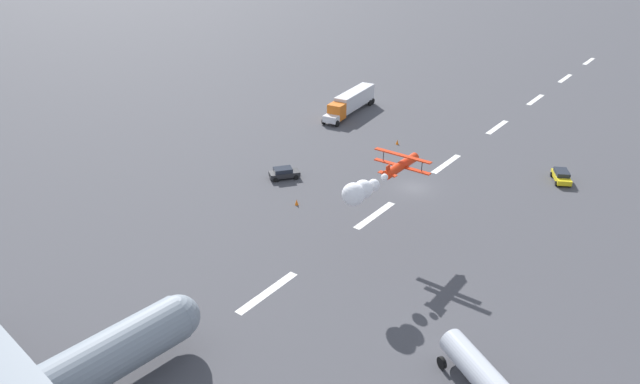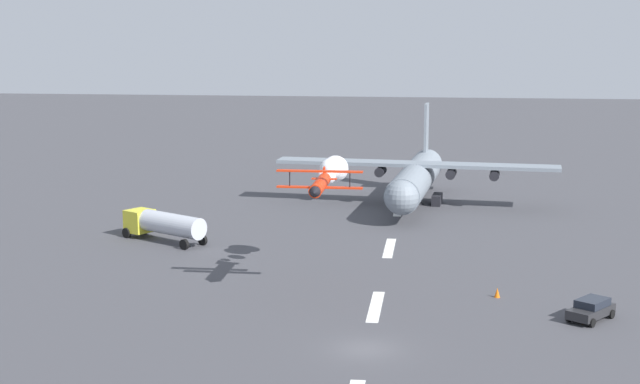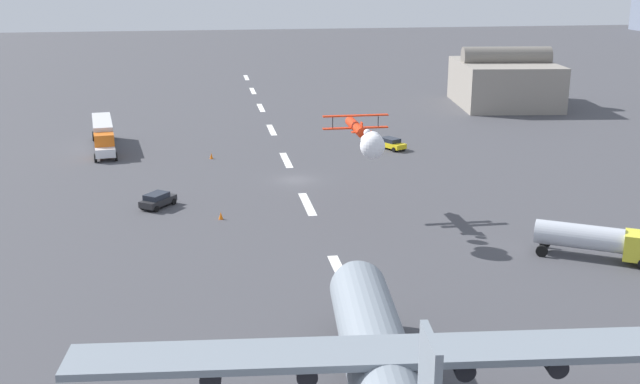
{
  "view_description": "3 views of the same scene",
  "coord_description": "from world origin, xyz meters",
  "px_view_note": "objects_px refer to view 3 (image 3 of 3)",
  "views": [
    {
      "loc": [
        60.86,
        30.73,
        32.85
      ],
      "look_at": [
        15.38,
        -3.82,
        4.27
      ],
      "focal_mm": 31.92,
      "sensor_mm": 36.0,
      "label": 1
    },
    {
      "loc": [
        -59.37,
        -4.47,
        20.69
      ],
      "look_at": [
        12.28,
        4.51,
        8.09
      ],
      "focal_mm": 53.99,
      "sensor_mm": 36.0,
      "label": 2
    },
    {
      "loc": [
        85.52,
        -10.78,
        23.97
      ],
      "look_at": [
        18.0,
        0.0,
        3.78
      ],
      "focal_mm": 43.13,
      "sensor_mm": 36.0,
      "label": 3
    }
  ],
  "objects_px": {
    "semi_truck_orange": "(103,133)",
    "traffic_cone_far": "(221,216)",
    "stunt_biplane_red": "(367,138)",
    "followme_car_yellow": "(158,200)",
    "traffic_cone_near": "(211,156)",
    "cargo_transport_plane": "(382,369)",
    "fuel_tanker_truck": "(594,239)",
    "airport_staff_sedan": "(391,143)"
  },
  "relations": [
    {
      "from": "traffic_cone_near",
      "to": "traffic_cone_far",
      "type": "distance_m",
      "value": 25.04
    },
    {
      "from": "cargo_transport_plane",
      "to": "semi_truck_orange",
      "type": "height_order",
      "value": "cargo_transport_plane"
    },
    {
      "from": "followme_car_yellow",
      "to": "airport_staff_sedan",
      "type": "distance_m",
      "value": 37.18
    },
    {
      "from": "cargo_transport_plane",
      "to": "airport_staff_sedan",
      "type": "relative_size",
      "value": 7.19
    },
    {
      "from": "airport_staff_sedan",
      "to": "followme_car_yellow",
      "type": "bearing_deg",
      "value": -54.3
    },
    {
      "from": "fuel_tanker_truck",
      "to": "stunt_biplane_red",
      "type": "bearing_deg",
      "value": -122.27
    },
    {
      "from": "fuel_tanker_truck",
      "to": "followme_car_yellow",
      "type": "height_order",
      "value": "fuel_tanker_truck"
    },
    {
      "from": "stunt_biplane_red",
      "to": "airport_staff_sedan",
      "type": "distance_m",
      "value": 33.91
    },
    {
      "from": "fuel_tanker_truck",
      "to": "traffic_cone_near",
      "type": "relative_size",
      "value": 12.42
    },
    {
      "from": "airport_staff_sedan",
      "to": "traffic_cone_near",
      "type": "distance_m",
      "value": 24.31
    },
    {
      "from": "followme_car_yellow",
      "to": "traffic_cone_near",
      "type": "height_order",
      "value": "followme_car_yellow"
    },
    {
      "from": "cargo_transport_plane",
      "to": "traffic_cone_far",
      "type": "xyz_separation_m",
      "value": [
        -36.69,
        -7.37,
        -2.91
      ]
    },
    {
      "from": "semi_truck_orange",
      "to": "airport_staff_sedan",
      "type": "bearing_deg",
      "value": 80.36
    },
    {
      "from": "cargo_transport_plane",
      "to": "stunt_biplane_red",
      "type": "height_order",
      "value": "cargo_transport_plane"
    },
    {
      "from": "traffic_cone_far",
      "to": "followme_car_yellow",
      "type": "bearing_deg",
      "value": -128.36
    },
    {
      "from": "semi_truck_orange",
      "to": "traffic_cone_far",
      "type": "height_order",
      "value": "semi_truck_orange"
    },
    {
      "from": "cargo_transport_plane",
      "to": "traffic_cone_far",
      "type": "distance_m",
      "value": 37.53
    },
    {
      "from": "stunt_biplane_red",
      "to": "cargo_transport_plane",
      "type": "bearing_deg",
      "value": -10.88
    },
    {
      "from": "stunt_biplane_red",
      "to": "followme_car_yellow",
      "type": "xyz_separation_m",
      "value": [
        -9.62,
        -19.82,
        -7.86
      ]
    },
    {
      "from": "fuel_tanker_truck",
      "to": "followme_car_yellow",
      "type": "distance_m",
      "value": 42.53
    },
    {
      "from": "traffic_cone_near",
      "to": "traffic_cone_far",
      "type": "height_order",
      "value": "same"
    },
    {
      "from": "cargo_transport_plane",
      "to": "traffic_cone_near",
      "type": "distance_m",
      "value": 62.27
    },
    {
      "from": "stunt_biplane_red",
      "to": "traffic_cone_near",
      "type": "distance_m",
      "value": 33.8
    },
    {
      "from": "traffic_cone_near",
      "to": "stunt_biplane_red",
      "type": "bearing_deg",
      "value": 25.06
    },
    {
      "from": "stunt_biplane_red",
      "to": "traffic_cone_near",
      "type": "xyz_separation_m",
      "value": [
        -29.68,
        -13.88,
        -8.3
      ]
    },
    {
      "from": "cargo_transport_plane",
      "to": "followme_car_yellow",
      "type": "bearing_deg",
      "value": -161.85
    },
    {
      "from": "semi_truck_orange",
      "to": "followme_car_yellow",
      "type": "height_order",
      "value": "semi_truck_orange"
    },
    {
      "from": "semi_truck_orange",
      "to": "airport_staff_sedan",
      "type": "relative_size",
      "value": 3.42
    },
    {
      "from": "stunt_biplane_red",
      "to": "traffic_cone_far",
      "type": "relative_size",
      "value": 17.8
    },
    {
      "from": "semi_truck_orange",
      "to": "traffic_cone_near",
      "type": "relative_size",
      "value": 20.77
    },
    {
      "from": "airport_staff_sedan",
      "to": "traffic_cone_near",
      "type": "relative_size",
      "value": 6.07
    },
    {
      "from": "cargo_transport_plane",
      "to": "followme_car_yellow",
      "type": "height_order",
      "value": "cargo_transport_plane"
    },
    {
      "from": "cargo_transport_plane",
      "to": "stunt_biplane_red",
      "type": "relative_size",
      "value": 2.45
    },
    {
      "from": "stunt_biplane_red",
      "to": "fuel_tanker_truck",
      "type": "xyz_separation_m",
      "value": [
        10.97,
        17.38,
        -6.92
      ]
    },
    {
      "from": "airport_staff_sedan",
      "to": "fuel_tanker_truck",
      "type": "bearing_deg",
      "value": 9.41
    },
    {
      "from": "cargo_transport_plane",
      "to": "followme_car_yellow",
      "type": "relative_size",
      "value": 7.59
    },
    {
      "from": "cargo_transport_plane",
      "to": "stunt_biplane_red",
      "type": "bearing_deg",
      "value": 169.12
    },
    {
      "from": "semi_truck_orange",
      "to": "traffic_cone_far",
      "type": "relative_size",
      "value": 20.77
    },
    {
      "from": "followme_car_yellow",
      "to": "traffic_cone_near",
      "type": "relative_size",
      "value": 5.76
    },
    {
      "from": "stunt_biplane_red",
      "to": "semi_truck_orange",
      "type": "bearing_deg",
      "value": -143.32
    },
    {
      "from": "stunt_biplane_red",
      "to": "traffic_cone_far",
      "type": "xyz_separation_m",
      "value": [
        -4.64,
        -13.53,
        -8.3
      ]
    },
    {
      "from": "cargo_transport_plane",
      "to": "semi_truck_orange",
      "type": "relative_size",
      "value": 2.1
    }
  ]
}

